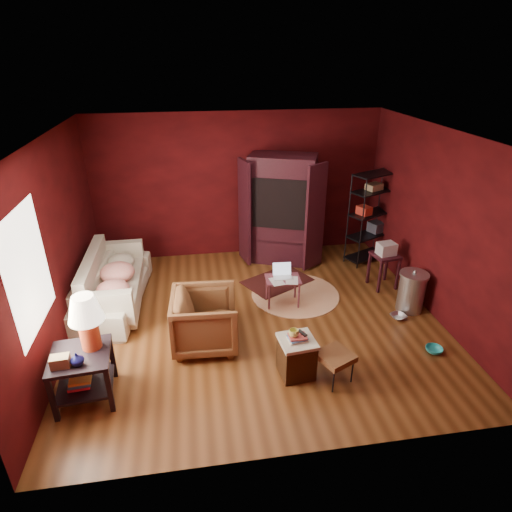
{
  "coord_description": "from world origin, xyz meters",
  "views": [
    {
      "loc": [
        -0.89,
        -5.49,
        3.8
      ],
      "look_at": [
        0.0,
        0.2,
        1.0
      ],
      "focal_mm": 30.0,
      "sensor_mm": 36.0,
      "label": 1
    }
  ],
  "objects": [
    {
      "name": "wire_shelving",
      "position": [
        2.46,
        1.74,
        0.97
      ],
      "size": [
        0.94,
        0.7,
        1.77
      ],
      "rotation": [
        0.0,
        0.0,
        0.44
      ],
      "color": "black",
      "rests_on": "ground"
    },
    {
      "name": "vase",
      "position": [
        -2.27,
        -1.49,
        0.71
      ],
      "size": [
        0.19,
        0.19,
        0.15
      ],
      "primitive_type": "imported",
      "rotation": [
        0.0,
        0.0,
        -0.3
      ],
      "color": "#0C0D3F",
      "rests_on": "side_table"
    },
    {
      "name": "footstool",
      "position": [
        0.73,
        -1.48,
        0.35
      ],
      "size": [
        0.53,
        0.53,
        0.41
      ],
      "rotation": [
        0.0,
        0.0,
        0.43
      ],
      "color": "black",
      "rests_on": "ground"
    },
    {
      "name": "sofa",
      "position": [
        -2.26,
        0.8,
        0.43
      ],
      "size": [
        0.87,
        2.25,
        0.86
      ],
      "primitive_type": "imported",
      "rotation": [
        0.0,
        0.0,
        1.47
      ],
      "color": "beige",
      "rests_on": "ground"
    },
    {
      "name": "mug",
      "position": [
        0.23,
        -1.3,
        0.66
      ],
      "size": [
        0.15,
        0.13,
        0.12
      ],
      "primitive_type": "imported",
      "rotation": [
        0.0,
        0.0,
        0.34
      ],
      "color": "#D3D067",
      "rests_on": "hamper"
    },
    {
      "name": "rug_round",
      "position": [
        0.75,
        0.63,
        0.01
      ],
      "size": [
        1.96,
        1.96,
        0.01
      ],
      "rotation": [
        0.0,
        0.0,
        0.4
      ],
      "color": "beige",
      "rests_on": "ground"
    },
    {
      "name": "rug_oriental",
      "position": [
        0.53,
        1.12,
        0.02
      ],
      "size": [
        1.37,
        1.22,
        0.01
      ],
      "rotation": [
        0.0,
        0.0,
        0.49
      ],
      "color": "#4D1614",
      "rests_on": "ground"
    },
    {
      "name": "armchair",
      "position": [
        -0.82,
        -0.51,
        0.45
      ],
      "size": [
        0.87,
        0.92,
        0.9
      ],
      "primitive_type": "imported",
      "rotation": [
        0.0,
        0.0,
        1.51
      ],
      "color": "black",
      "rests_on": "ground"
    },
    {
      "name": "hamper",
      "position": [
        0.29,
        -1.29,
        0.28
      ],
      "size": [
        0.48,
        0.48,
        0.61
      ],
      "rotation": [
        0.0,
        0.0,
        0.11
      ],
      "color": "#3D200E",
      "rests_on": "ground"
    },
    {
      "name": "side_table",
      "position": [
        -2.23,
        -1.24,
        0.8
      ],
      "size": [
        0.73,
        0.73,
        1.33
      ],
      "rotation": [
        0.0,
        0.0,
        0.09
      ],
      "color": "black",
      "rests_on": "ground"
    },
    {
      "name": "laptop_desk",
      "position": [
        0.47,
        0.39,
        0.42
      ],
      "size": [
        0.57,
        0.46,
        0.69
      ],
      "rotation": [
        0.0,
        0.0,
        -0.05
      ],
      "color": "brown",
      "rests_on": "ground"
    },
    {
      "name": "pet_bowl_turquoise",
      "position": [
        2.29,
        -1.17,
        0.12
      ],
      "size": [
        0.24,
        0.1,
        0.23
      ],
      "primitive_type": "imported",
      "rotation": [
        0.0,
        0.0,
        -0.12
      ],
      "color": "#27B6BA",
      "rests_on": "ground"
    },
    {
      "name": "room",
      "position": [
        -0.04,
        -0.01,
        1.4
      ],
      "size": [
        5.54,
        5.04,
        2.84
      ],
      "color": "brown",
      "rests_on": "ground"
    },
    {
      "name": "tv_armoire",
      "position": [
        0.77,
        2.0,
        1.08
      ],
      "size": [
        1.53,
        1.21,
        2.08
      ],
      "rotation": [
        0.0,
        0.0,
        -0.37
      ],
      "color": "#360F19",
      "rests_on": "ground"
    },
    {
      "name": "trash_can",
      "position": [
        2.45,
        -0.1,
        0.33
      ],
      "size": [
        0.5,
        0.5,
        0.71
      ],
      "rotation": [
        0.0,
        0.0,
        0.12
      ],
      "color": "#B5BABE",
      "rests_on": "ground"
    },
    {
      "name": "pet_bowl_steel",
      "position": [
        2.17,
        -0.31,
        0.12
      ],
      "size": [
        0.24,
        0.13,
        0.24
      ],
      "primitive_type": "imported",
      "rotation": [
        0.0,
        0.0,
        0.33
      ],
      "color": "#ACADB3",
      "rests_on": "ground"
    },
    {
      "name": "sofa_cushions",
      "position": [
        -2.26,
        0.79,
        0.4
      ],
      "size": [
        0.79,
        1.95,
        0.82
      ],
      "rotation": [
        0.0,
        0.0,
        0.0
      ],
      "color": "beige",
      "rests_on": "sofa"
    },
    {
      "name": "small_stand",
      "position": [
        2.33,
        0.68,
        0.62
      ],
      "size": [
        0.48,
        0.48,
        0.83
      ],
      "rotation": [
        0.0,
        0.0,
        0.15
      ],
      "color": "#360F19",
      "rests_on": "ground"
    }
  ]
}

